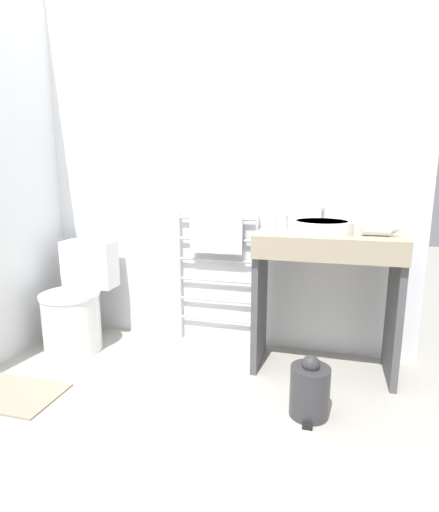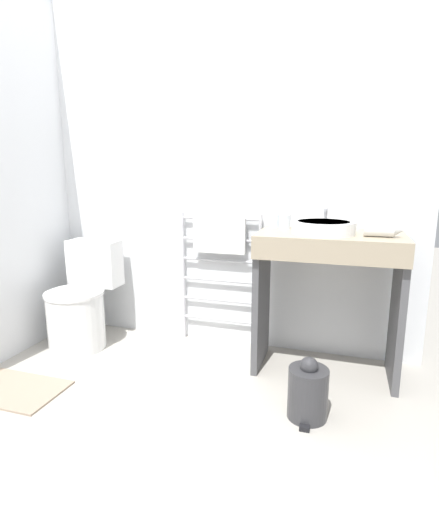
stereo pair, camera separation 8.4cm
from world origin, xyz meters
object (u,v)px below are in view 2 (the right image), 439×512
(toilet, at_px, (81,304))
(hair_dryer, at_px, (381,229))
(trash_bin, at_px, (308,392))
(towel_radiator, at_px, (220,252))
(cup_near_wall, at_px, (275,221))
(sink_basin, at_px, (323,227))
(cup_near_edge, at_px, (285,222))

(toilet, relative_size, hair_dryer, 3.58)
(hair_dryer, distance_m, trash_bin, 0.99)
(toilet, distance_m, towel_radiator, 1.07)
(toilet, xyz_separation_m, trash_bin, (1.66, -0.43, -0.16))
(trash_bin, bearing_deg, towel_radiator, 133.26)
(toilet, relative_size, towel_radiator, 0.78)
(hair_dryer, bearing_deg, towel_radiator, 166.61)
(towel_radiator, xyz_separation_m, cup_near_wall, (0.40, -0.06, 0.24))
(hair_dryer, bearing_deg, trash_bin, -122.79)
(cup_near_wall, height_order, hair_dryer, cup_near_wall)
(sink_basin, distance_m, cup_near_edge, 0.28)
(cup_near_edge, distance_m, trash_bin, 1.04)
(toilet, distance_m, sink_basin, 1.78)
(hair_dryer, bearing_deg, cup_near_edge, 166.23)
(cup_near_edge, xyz_separation_m, trash_bin, (0.24, -0.64, -0.79))
(toilet, distance_m, cup_near_edge, 1.57)
(sink_basin, relative_size, cup_near_wall, 4.11)
(cup_near_edge, bearing_deg, cup_near_wall, 145.85)
(sink_basin, distance_m, hair_dryer, 0.31)
(toilet, xyz_separation_m, hair_dryer, (1.98, 0.07, 0.62))
(towel_radiator, distance_m, hair_dryer, 1.09)
(toilet, xyz_separation_m, cup_near_wall, (1.35, 0.26, 0.62))
(toilet, distance_m, hair_dryer, 2.08)
(cup_near_wall, bearing_deg, towel_radiator, 171.55)
(sink_basin, xyz_separation_m, cup_near_edge, (-0.25, 0.13, 0.01))
(cup_near_wall, distance_m, trash_bin, 1.09)
(towel_radiator, xyz_separation_m, trash_bin, (0.71, -0.75, -0.54))
(toilet, distance_m, trash_bin, 1.72)
(towel_radiator, bearing_deg, cup_near_edge, -12.94)
(sink_basin, height_order, trash_bin, sink_basin)
(cup_near_wall, bearing_deg, sink_basin, -29.60)
(sink_basin, bearing_deg, toilet, -177.44)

